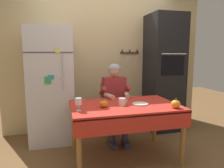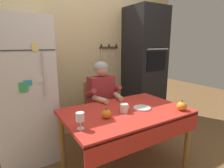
# 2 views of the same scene
# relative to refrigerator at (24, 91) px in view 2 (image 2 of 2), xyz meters

# --- Properties ---
(back_wall_assembly) EXTENTS (3.70, 0.13, 2.60)m
(back_wall_assembly) POSITION_rel_refrigerator_xyz_m (1.00, 0.39, 0.40)
(back_wall_assembly) COLOR #D1B784
(back_wall_assembly) RESTS_ON ground
(refrigerator) EXTENTS (0.68, 0.71, 1.80)m
(refrigerator) POSITION_rel_refrigerator_xyz_m (0.00, 0.00, 0.00)
(refrigerator) COLOR silver
(refrigerator) RESTS_ON ground
(wall_oven) EXTENTS (0.60, 0.64, 2.10)m
(wall_oven) POSITION_rel_refrigerator_xyz_m (2.00, 0.04, 0.15)
(wall_oven) COLOR black
(wall_oven) RESTS_ON ground
(dining_table) EXTENTS (1.40, 0.90, 0.74)m
(dining_table) POSITION_rel_refrigerator_xyz_m (0.95, -0.88, -0.24)
(dining_table) COLOR #9E6B33
(dining_table) RESTS_ON ground
(chair_behind_person) EXTENTS (0.40, 0.40, 0.93)m
(chair_behind_person) POSITION_rel_refrigerator_xyz_m (0.98, -0.09, -0.39)
(chair_behind_person) COLOR tan
(chair_behind_person) RESTS_ON ground
(seated_person) EXTENTS (0.47, 0.55, 1.25)m
(seated_person) POSITION_rel_refrigerator_xyz_m (0.98, -0.28, -0.16)
(seated_person) COLOR #38384C
(seated_person) RESTS_ON ground
(coffee_mug) EXTENTS (0.12, 0.09, 0.10)m
(coffee_mug) POSITION_rel_refrigerator_xyz_m (0.91, -0.90, -0.11)
(coffee_mug) COLOR white
(coffee_mug) RESTS_ON dining_table
(wine_glass) EXTENTS (0.08, 0.08, 0.15)m
(wine_glass) POSITION_rel_refrigerator_xyz_m (0.34, -1.03, -0.05)
(wine_glass) COLOR white
(wine_glass) RESTS_ON dining_table
(pumpkin_large) EXTENTS (0.10, 0.10, 0.11)m
(pumpkin_large) POSITION_rel_refrigerator_xyz_m (0.65, -0.94, -0.12)
(pumpkin_large) COLOR orange
(pumpkin_large) RESTS_ON dining_table
(pumpkin_medium) EXTENTS (0.11, 0.11, 0.12)m
(pumpkin_medium) POSITION_rel_refrigerator_xyz_m (1.50, -1.20, -0.11)
(pumpkin_medium) COLOR orange
(pumpkin_medium) RESTS_ON dining_table
(serving_tray) EXTENTS (0.21, 0.21, 0.02)m
(serving_tray) POSITION_rel_refrigerator_xyz_m (1.15, -0.92, -0.15)
(serving_tray) COLOR silver
(serving_tray) RESTS_ON dining_table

